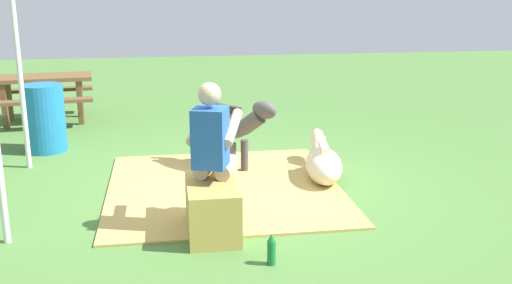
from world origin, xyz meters
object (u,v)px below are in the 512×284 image
pony_lying (323,162)px  tent_pole_right (20,72)px  hay_bale (212,208)px  pony_standing (227,125)px  person_seated (214,148)px  soda_bottle (271,250)px  picnic_bench (43,87)px  water_barrel (44,118)px

pony_lying → tent_pole_right: bearing=74.5°
hay_bale → pony_standing: pony_standing is taller
person_seated → tent_pole_right: 2.99m
soda_bottle → pony_lying: bearing=-25.4°
person_seated → picnic_bench: (4.56, 2.31, -0.17)m
soda_bottle → picnic_bench: size_ratio=0.16×
hay_bale → soda_bottle: size_ratio=3.05×
pony_lying → water_barrel: water_barrel is taller
hay_bale → soda_bottle: 0.80m
hay_bale → pony_lying: 1.91m
person_seated → soda_bottle: size_ratio=5.17×
hay_bale → picnic_bench: bearing=25.7°
hay_bale → pony_standing: (1.78, -0.32, 0.32)m
pony_standing → picnic_bench: bearing=41.5°
soda_bottle → water_barrel: water_barrel is taller
pony_standing → tent_pole_right: bearing=78.2°
tent_pole_right → picnic_bench: bearing=5.7°
person_seated → pony_standing: size_ratio=1.18×
person_seated → pony_standing: (1.62, -0.29, -0.19)m
person_seated → pony_lying: size_ratio=0.99×
tent_pole_right → water_barrel: bearing=-5.9°
soda_bottle → tent_pole_right: tent_pole_right is taller
pony_standing → soda_bottle: bearing=-178.0°
soda_bottle → picnic_bench: (5.40, 2.68, 0.45)m
hay_bale → picnic_bench: picnic_bench is taller
soda_bottle → picnic_bench: 6.04m
hay_bale → tent_pole_right: (2.27, 2.03, 0.93)m
hay_bale → soda_bottle: (-0.68, -0.41, -0.11)m
pony_lying → picnic_bench: 4.98m
pony_lying → soda_bottle: 2.23m
tent_pole_right → picnic_bench: 2.52m
hay_bale → soda_bottle: hay_bale is taller
pony_lying → person_seated: bearing=131.4°
person_seated → pony_lying: bearing=-48.6°
tent_pole_right → pony_standing: bearing=-101.8°
hay_bale → pony_lying: size_ratio=0.58×
person_seated → picnic_bench: 5.11m
hay_bale → water_barrel: 3.59m
water_barrel → picnic_bench: water_barrel is taller
pony_standing → water_barrel: bearing=61.7°
hay_bale → tent_pole_right: size_ratio=0.34×
water_barrel → pony_lying: bearing=-116.8°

